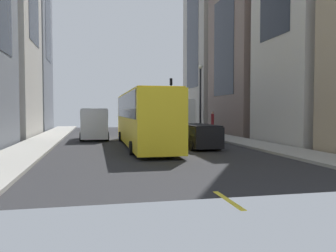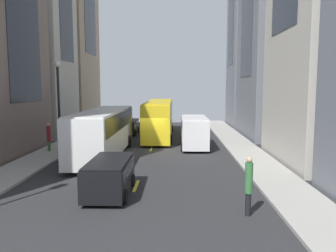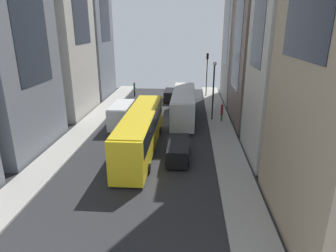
% 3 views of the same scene
% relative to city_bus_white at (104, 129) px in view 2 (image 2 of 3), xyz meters
% --- Properties ---
extents(ground_plane, '(41.47, 41.47, 0.00)m').
position_rel_city_bus_white_xyz_m(ground_plane, '(3.20, 3.01, -2.01)').
color(ground_plane, '#28282B').
extents(sidewalk_west, '(2.64, 44.00, 0.15)m').
position_rel_city_bus_white_xyz_m(sidewalk_west, '(-4.22, 3.01, -1.93)').
color(sidewalk_west, '#9E9B93').
rests_on(sidewalk_west, ground).
extents(sidewalk_east, '(2.64, 44.00, 0.15)m').
position_rel_city_bus_white_xyz_m(sidewalk_east, '(10.61, 3.01, -1.93)').
color(sidewalk_east, '#9E9B93').
rests_on(sidewalk_east, ground).
extents(lane_stripe_1, '(0.16, 2.00, 0.01)m').
position_rel_city_bus_white_xyz_m(lane_stripe_1, '(3.20, -7.49, -2.00)').
color(lane_stripe_1, yellow).
rests_on(lane_stripe_1, ground).
extents(lane_stripe_2, '(0.16, 2.00, 0.01)m').
position_rel_city_bus_white_xyz_m(lane_stripe_2, '(3.20, 3.01, -2.00)').
color(lane_stripe_2, yellow).
rests_on(lane_stripe_2, ground).
extents(lane_stripe_3, '(0.16, 2.00, 0.01)m').
position_rel_city_bus_white_xyz_m(lane_stripe_3, '(3.20, 13.51, -2.00)').
color(lane_stripe_3, yellow).
rests_on(lane_stripe_3, ground).
extents(lane_stripe_4, '(0.16, 2.00, 0.01)m').
position_rel_city_bus_white_xyz_m(lane_stripe_4, '(3.20, 24.01, -2.00)').
color(lane_stripe_4, yellow).
rests_on(lane_stripe_4, ground).
extents(building_east_2, '(6.91, 9.58, 26.68)m').
position_rel_city_bus_white_xyz_m(building_east_2, '(15.55, 10.17, 11.33)').
color(building_east_2, slate).
rests_on(building_east_2, ground).
extents(city_bus_white, '(2.80, 12.00, 3.35)m').
position_rel_city_bus_white_xyz_m(city_bus_white, '(0.00, 0.00, 0.00)').
color(city_bus_white, silver).
rests_on(city_bus_white, ground).
extents(streetcar_yellow, '(2.70, 13.57, 3.59)m').
position_rel_city_bus_white_xyz_m(streetcar_yellow, '(3.51, 9.91, 0.12)').
color(streetcar_yellow, yellow).
rests_on(streetcar_yellow, ground).
extents(delivery_van_white, '(2.25, 5.20, 2.58)m').
position_rel_city_bus_white_xyz_m(delivery_van_white, '(6.72, 3.46, -0.50)').
color(delivery_van_white, white).
rests_on(delivery_van_white, ground).
extents(car_black_0, '(1.99, 4.17, 1.64)m').
position_rel_city_bus_white_xyz_m(car_black_0, '(2.12, -8.82, -1.04)').
color(car_black_0, black).
rests_on(car_black_0, ground).
extents(car_black_1, '(1.90, 4.65, 1.51)m').
position_rel_city_bus_white_xyz_m(car_black_1, '(0.16, 11.45, -1.11)').
color(car_black_1, black).
rests_on(car_black_1, ground).
extents(pedestrian_walking_far, '(0.28, 0.28, 2.17)m').
position_rel_city_bus_white_xyz_m(pedestrian_walking_far, '(-4.46, 1.04, -0.69)').
color(pedestrian_walking_far, '#336B38').
rests_on(pedestrian_walking_far, ground).
extents(pedestrian_crossing_mid, '(0.30, 0.30, 2.34)m').
position_rel_city_bus_white_xyz_m(pedestrian_crossing_mid, '(8.06, -11.36, -0.74)').
color(pedestrian_crossing_mid, black).
rests_on(pedestrian_crossing_mid, ground).
extents(streetlamp_near, '(0.44, 0.44, 6.73)m').
position_rel_city_bus_white_xyz_m(streetlamp_near, '(-3.40, 0.48, 2.29)').
color(streetlamp_near, black).
rests_on(streetlamp_near, ground).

